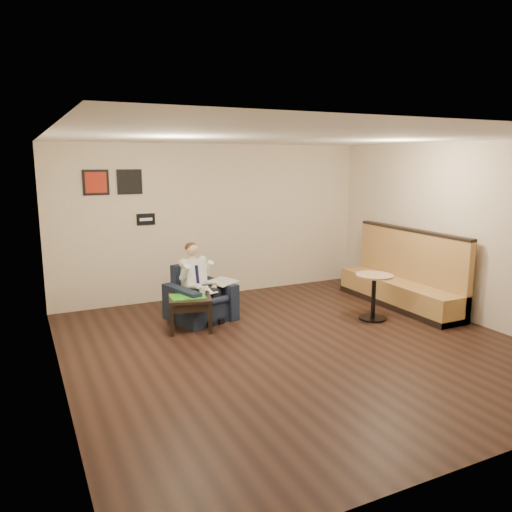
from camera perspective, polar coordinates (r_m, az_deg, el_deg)
name	(u,v)px	position (r m, az deg, el deg)	size (l,w,h in m)	color
ground	(296,346)	(7.00, 4.65, -10.19)	(6.00, 6.00, 0.00)	black
wall_back	(215,221)	(9.30, -4.65, 4.01)	(6.00, 0.02, 2.80)	beige
wall_front	(492,303)	(4.38, 25.33, -4.93)	(6.00, 0.02, 2.80)	beige
wall_left	(55,267)	(5.73, -21.96, -1.12)	(0.02, 6.00, 2.80)	beige
wall_right	(462,232)	(8.54, 22.45, 2.59)	(0.02, 6.00, 2.80)	beige
ceiling	(300,137)	(6.53, 5.04, 13.38)	(6.00, 6.00, 0.02)	white
seating_sign	(146,219)	(8.89, -12.48, 4.12)	(0.32, 0.02, 0.20)	black
art_print_left	(96,182)	(8.69, -17.84, 8.00)	(0.42, 0.03, 0.42)	red
art_print_right	(130,182)	(8.78, -14.25, 8.22)	(0.42, 0.03, 0.42)	black
armchair	(201,294)	(7.99, -6.36, -4.28)	(0.88, 0.88, 0.85)	black
seated_man	(204,285)	(7.86, -5.91, -3.34)	(0.56, 0.84, 1.17)	white
lap_papers	(208,290)	(7.81, -5.51, -3.89)	(0.20, 0.28, 0.01)	white
newspaper	(222,282)	(8.09, -3.93, -2.93)	(0.37, 0.46, 0.01)	silver
side_table	(190,313)	(7.62, -7.53, -6.43)	(0.62, 0.62, 0.51)	black
green_folder	(188,296)	(7.52, -7.83, -4.60)	(0.51, 0.36, 0.01)	green
coffee_mug	(203,290)	(7.68, -6.13, -3.88)	(0.09, 0.09, 0.11)	white
smartphone	(193,293)	(7.72, -7.24, -4.19)	(0.16, 0.08, 0.01)	black
banquette	(400,269)	(8.99, 16.12, -1.40)	(0.62, 2.58, 1.32)	#AD7F43
cafe_table	(373,297)	(8.19, 13.27, -4.58)	(0.59, 0.59, 0.73)	tan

